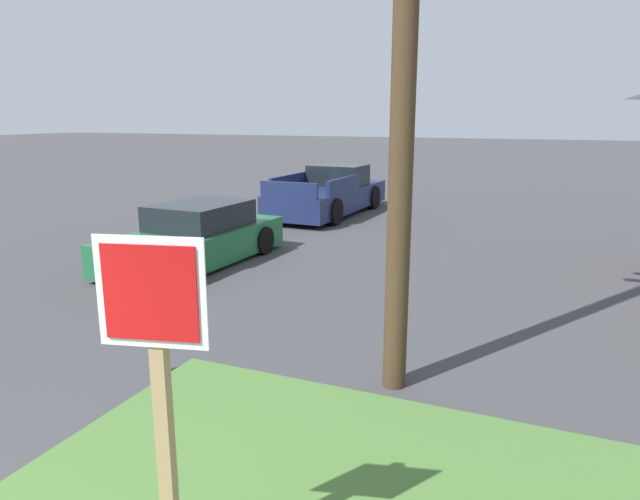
% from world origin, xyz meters
% --- Properties ---
extents(stop_sign, '(0.64, 0.36, 2.29)m').
position_xyz_m(stop_sign, '(1.33, 1.67, 1.16)').
color(stop_sign, '#A3845B').
rests_on(stop_sign, grass_corner_patch).
extents(manhole_cover, '(0.70, 0.70, 0.02)m').
position_xyz_m(manhole_cover, '(-0.46, 4.22, 0.01)').
color(manhole_cover, black).
rests_on(manhole_cover, ground).
extents(parked_sedan_green, '(2.04, 4.35, 1.25)m').
position_xyz_m(parked_sedan_green, '(-3.49, 8.83, 0.54)').
color(parked_sedan_green, '#1E6038').
rests_on(parked_sedan_green, ground).
extents(pickup_truck_navy, '(2.15, 5.44, 1.48)m').
position_xyz_m(pickup_truck_navy, '(-3.26, 15.62, 0.62)').
color(pickup_truck_navy, '#19234C').
rests_on(pickup_truck_navy, ground).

